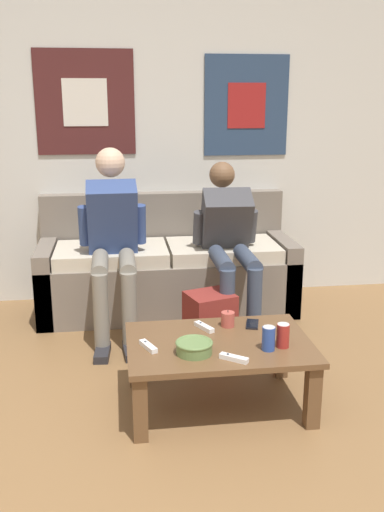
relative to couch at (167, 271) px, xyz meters
name	(u,v)px	position (x,y,z in m)	size (l,w,h in m)	color
wall_back	(124,138)	(-0.29, 0.36, 0.98)	(10.00, 0.07, 2.55)	silver
couch	(167,271)	(0.00, 0.00, 0.00)	(1.90, 0.72, 0.86)	#70665B
coffee_table	(219,352)	(0.13, -1.48, 0.00)	(0.95, 0.65, 0.36)	brown
person_seated_adult	(113,234)	(-0.40, -0.35, 0.39)	(0.47, 0.91, 1.25)	gray
person_seated_teen	(229,238)	(0.41, -0.35, 0.33)	(0.47, 1.00, 1.13)	#384256
backpack	(211,323)	(0.21, -0.78, -0.12)	(0.35, 0.34, 0.37)	maroon
ceramic_bowl	(194,347)	(-0.01, -1.61, 0.10)	(0.19, 0.19, 0.06)	#607F47
pillar_candle	(228,319)	(0.22, -1.29, 0.11)	(0.07, 0.07, 0.09)	#B24C42
drink_can_blue	(269,338)	(0.36, -1.62, 0.13)	(0.07, 0.07, 0.12)	#28479E
drink_can_red	(283,335)	(0.44, -1.59, 0.13)	(0.07, 0.07, 0.12)	maroon
game_controller_near_left	(148,346)	(-0.24, -1.52, 0.08)	(0.09, 0.15, 0.03)	white
game_controller_near_right	(234,358)	(0.16, -1.71, 0.08)	(0.14, 0.11, 0.03)	white
game_controller_far_center	(204,327)	(0.08, -1.31, 0.08)	(0.10, 0.14, 0.03)	white
cell_phone	(252,324)	(0.36, -1.29, 0.07)	(0.10, 0.15, 0.01)	black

